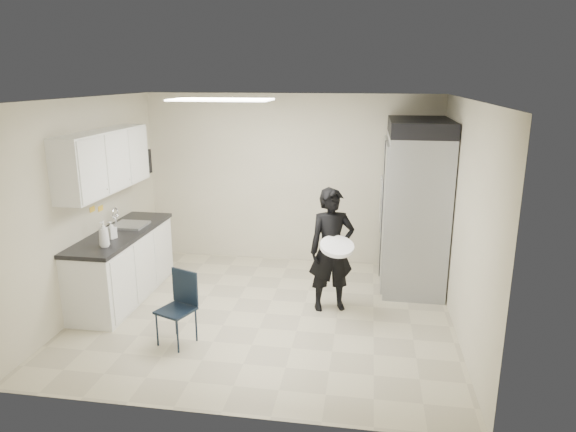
% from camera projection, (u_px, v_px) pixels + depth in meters
% --- Properties ---
extents(floor, '(4.50, 4.50, 0.00)m').
position_uv_depth(floor, '(266.00, 313.00, 6.36)').
color(floor, '#B9AF91').
rests_on(floor, ground).
extents(ceiling, '(4.50, 4.50, 0.00)m').
position_uv_depth(ceiling, '(263.00, 99.00, 5.67)').
color(ceiling, silver).
rests_on(ceiling, back_wall).
extents(back_wall, '(4.50, 0.00, 4.50)m').
position_uv_depth(back_wall, '(291.00, 179.00, 7.92)').
color(back_wall, beige).
rests_on(back_wall, floor).
extents(left_wall, '(0.00, 4.00, 4.00)m').
position_uv_depth(left_wall, '(87.00, 205.00, 6.36)').
color(left_wall, beige).
rests_on(left_wall, floor).
extents(right_wall, '(0.00, 4.00, 4.00)m').
position_uv_depth(right_wall, '(464.00, 220.00, 5.68)').
color(right_wall, beige).
rests_on(right_wall, floor).
extents(ceiling_panel, '(1.20, 0.60, 0.02)m').
position_uv_depth(ceiling_panel, '(221.00, 100.00, 6.15)').
color(ceiling_panel, white).
rests_on(ceiling_panel, ceiling).
extents(lower_counter, '(0.60, 1.90, 0.86)m').
position_uv_depth(lower_counter, '(123.00, 266.00, 6.73)').
color(lower_counter, silver).
rests_on(lower_counter, floor).
extents(countertop, '(0.64, 1.95, 0.05)m').
position_uv_depth(countertop, '(120.00, 233.00, 6.61)').
color(countertop, black).
rests_on(countertop, lower_counter).
extents(sink, '(0.42, 0.40, 0.14)m').
position_uv_depth(sink, '(130.00, 229.00, 6.85)').
color(sink, gray).
rests_on(sink, countertop).
extents(faucet, '(0.02, 0.02, 0.24)m').
position_uv_depth(faucet, '(115.00, 218.00, 6.84)').
color(faucet, silver).
rests_on(faucet, countertop).
extents(upper_cabinets, '(0.35, 1.80, 0.75)m').
position_uv_depth(upper_cabinets, '(104.00, 161.00, 6.38)').
color(upper_cabinets, silver).
rests_on(upper_cabinets, left_wall).
extents(towel_dispenser, '(0.22, 0.30, 0.35)m').
position_uv_depth(towel_dispenser, '(140.00, 162.00, 7.54)').
color(towel_dispenser, black).
rests_on(towel_dispenser, left_wall).
extents(notice_sticker_left, '(0.00, 0.12, 0.07)m').
position_uv_depth(notice_sticker_left, '(92.00, 209.00, 6.47)').
color(notice_sticker_left, yellow).
rests_on(notice_sticker_left, left_wall).
extents(notice_sticker_right, '(0.00, 0.12, 0.07)m').
position_uv_depth(notice_sticker_right, '(101.00, 208.00, 6.67)').
color(notice_sticker_right, yellow).
rests_on(notice_sticker_right, left_wall).
extents(commercial_fridge, '(0.80, 1.35, 2.10)m').
position_uv_depth(commercial_fridge, '(414.00, 212.00, 7.02)').
color(commercial_fridge, gray).
rests_on(commercial_fridge, floor).
extents(fridge_compressor, '(0.80, 1.35, 0.20)m').
position_uv_depth(fridge_compressor, '(420.00, 127.00, 6.72)').
color(fridge_compressor, black).
rests_on(fridge_compressor, commercial_fridge).
extents(folding_chair, '(0.45, 0.45, 0.78)m').
position_uv_depth(folding_chair, '(176.00, 311.00, 5.55)').
color(folding_chair, black).
rests_on(folding_chair, floor).
extents(man_tuxedo, '(0.66, 0.54, 1.55)m').
position_uv_depth(man_tuxedo, '(332.00, 250.00, 6.31)').
color(man_tuxedo, black).
rests_on(man_tuxedo, floor).
extents(bucket_lid, '(0.51, 0.51, 0.05)m').
position_uv_depth(bucket_lid, '(337.00, 246.00, 6.04)').
color(bucket_lid, white).
rests_on(bucket_lid, man_tuxedo).
extents(soap_bottle_a, '(0.13, 0.13, 0.31)m').
position_uv_depth(soap_bottle_a, '(104.00, 234.00, 5.98)').
color(soap_bottle_a, silver).
rests_on(soap_bottle_a, countertop).
extents(soap_bottle_b, '(0.13, 0.13, 0.22)m').
position_uv_depth(soap_bottle_b, '(111.00, 230.00, 6.30)').
color(soap_bottle_b, silver).
rests_on(soap_bottle_b, countertop).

